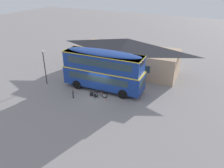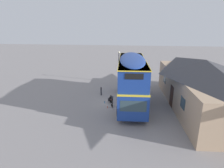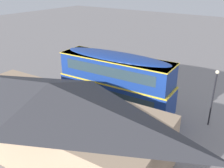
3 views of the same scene
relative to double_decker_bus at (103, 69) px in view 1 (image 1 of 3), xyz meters
The scene contains 9 objects.
ground_plane 2.99m from the double_decker_bus, 84.16° to the right, with size 120.00×120.00×0.00m, color gray.
double_decker_bus is the anchor object (origin of this frame).
touring_bicycle 3.11m from the double_decker_bus, 73.59° to the right, with size 1.69×0.77×1.00m.
backpack_on_ground 3.19m from the double_decker_bus, 101.52° to the right, with size 0.37×0.35×0.54m.
water_bottle_red_squeeze 3.71m from the double_decker_bus, 55.00° to the right, with size 0.07×0.07×0.24m.
water_bottle_blue_sports 3.73m from the double_decker_bus, 81.73° to the right, with size 0.08×0.08×0.23m.
pub_building 6.76m from the double_decker_bus, 89.17° to the left, with size 14.84×6.84×4.69m.
street_lamp 7.46m from the double_decker_bus, 164.90° to the right, with size 0.28×0.28×4.39m.
kerb_bollard 4.54m from the double_decker_bus, 119.24° to the right, with size 0.16×0.16×0.97m.
Camera 1 is at (11.72, -19.51, 12.44)m, focal length 35.70 mm.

